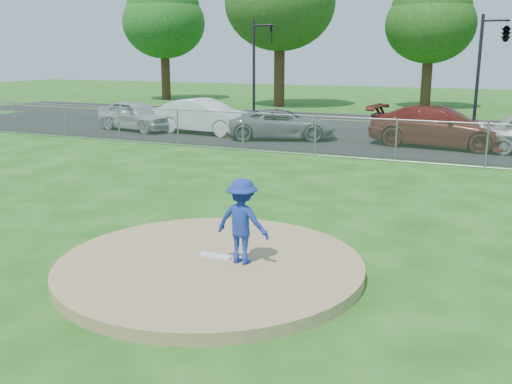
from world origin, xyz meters
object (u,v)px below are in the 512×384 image
Objects in this scene: pitcher at (242,221)px; traffic_cone at (227,129)px; traffic_signal_left at (258,61)px; tree_center at (431,13)px; parked_car_silver at (136,115)px; parked_car_gray at (282,124)px; traffic_signal_center at (503,35)px; parked_car_white at (204,116)px; tree_far_left at (163,12)px; parked_car_darkred at (440,127)px.

pitcher reaches higher than traffic_cone.
traffic_signal_left reaches higher than traffic_cone.
tree_center reaches higher than parked_car_silver.
parked_car_gray is (4.03, -6.40, -2.69)m from traffic_signal_left.
traffic_signal_center is at bearing -96.00° from pitcher.
parked_car_white is (3.71, 0.33, 0.06)m from parked_car_silver.
tree_far_left is 2.42× the size of parked_car_silver.
traffic_signal_left is at bearing -64.01° from pitcher.
traffic_cone is at bearing -108.98° from parked_car_white.
tree_far_left is at bearing 157.04° from traffic_signal_center.
tree_center reaches higher than parked_car_gray.
tree_far_left is 1.92× the size of traffic_signal_left.
parked_car_white is (-7.81, -18.25, -5.64)m from tree_center.
parked_car_gray is at bearing -45.21° from tree_far_left.
parked_car_silver is at bearing 99.85° from parked_car_white.
traffic_signal_left is (-7.76, -12.00, -3.11)m from tree_center.
parked_car_silver is (-11.52, -18.58, -5.70)m from tree_center.
tree_center is at bearing -84.49° from pitcher.
traffic_signal_left is 1.00× the size of traffic_signal_center.
traffic_signal_left is at bearing 68.21° from parked_car_darkred.
pitcher is at bearing -98.87° from traffic_signal_center.
tree_far_left reaches higher than tree_center.
parked_car_silver is 0.89× the size of parked_car_white.
parked_car_silver is (-16.49, -6.58, -3.85)m from traffic_signal_center.
traffic_cone is at bearing -50.58° from tree_far_left.
tree_far_left reaches higher than traffic_signal_left.
parked_car_gray is 6.76m from parked_car_darkred.
traffic_signal_left reaches higher than parked_car_darkred.
traffic_cone is at bearing -81.17° from parked_car_silver.
parked_car_gray reaches higher than traffic_cone.
traffic_signal_left reaches higher than parked_car_white.
tree_far_left reaches higher than parked_car_gray.
traffic_signal_left is at bearing 102.23° from traffic_cone.
pitcher is (9.32, -21.84, -2.42)m from traffic_signal_left.
parked_car_white is (-9.36, 15.59, -0.12)m from pitcher.
parked_car_white is 1.04× the size of parked_car_gray.
tree_center reaches higher than pitcher.
traffic_signal_center reaches higher than pitcher.
traffic_signal_left is at bearing -17.07° from parked_car_silver.
tree_far_left is at bearing 42.15° from parked_car_white.
parked_car_silver is (-5.26, 0.35, 0.38)m from traffic_cone.
traffic_signal_left is 23.87m from pitcher.
tree_far_left is 22.60m from parked_car_white.
tree_center is at bearing 71.70° from traffic_cone.
parked_car_silver is at bearing -121.79° from tree_center.
tree_far_left is at bearing -52.64° from pitcher.
traffic_cone is (-6.26, -18.93, -6.09)m from tree_center.
parked_car_silver is 0.77× the size of parked_car_darkred.
traffic_signal_center is at bearing -67.51° from tree_center.
pitcher is 0.34× the size of parked_car_silver.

